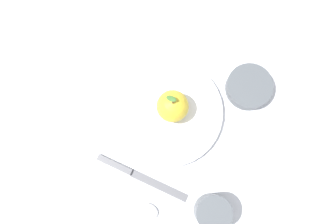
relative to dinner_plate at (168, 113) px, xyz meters
The scene contains 7 objects.
ground_plane 0.03m from the dinner_plate, 85.97° to the left, with size 2.40×2.40×0.00m, color silver.
dinner_plate is the anchor object (origin of this frame).
apple 0.05m from the dinner_plate, 89.06° to the right, with size 0.07×0.07×0.09m.
side_bowl 0.20m from the dinner_plate, 97.51° to the right, with size 0.11×0.11×0.03m.
cup 0.25m from the dinner_plate, behind, with size 0.08×0.08×0.07m.
knife 0.16m from the dinner_plate, 125.65° to the left, with size 0.18×0.16×0.01m.
spoon 0.23m from the dinner_plate, 138.05° to the left, with size 0.15×0.14×0.01m.
Camera 1 is at (-0.13, 0.04, 0.80)m, focal length 36.38 mm.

